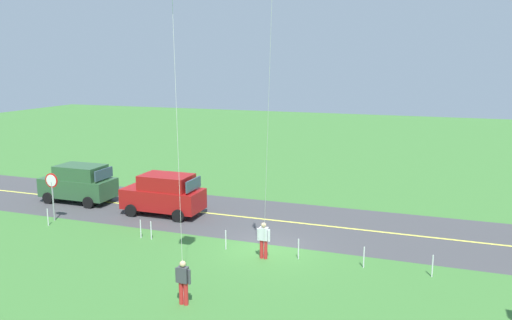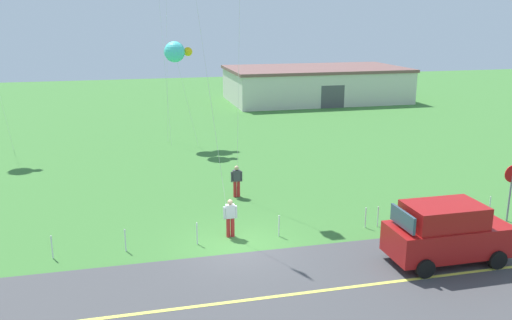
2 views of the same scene
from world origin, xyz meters
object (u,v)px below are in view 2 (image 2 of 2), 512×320
Objects in this scene: stop_sign at (511,182)px; warehouse_distant at (315,84)px; kite_green_far at (176,52)px; car_suv_foreground at (446,232)px; person_adult_companion at (230,217)px; person_adult_near at (237,180)px.

warehouse_distant is at bearing 83.89° from stop_sign.
kite_green_far is 0.39× the size of warehouse_distant.
car_suv_foreground reaches higher than person_adult_companion.
kite_green_far is at bearing 124.35° from stop_sign.
warehouse_distant reaches higher than stop_sign.
person_adult_companion is (-1.28, -4.85, 0.00)m from person_adult_near.
stop_sign is at bearing -96.11° from warehouse_distant.
stop_sign is 0.14× the size of warehouse_distant.
person_adult_near is 13.40m from kite_green_far.
car_suv_foreground is 8.26m from person_adult_companion.
person_adult_near is (-5.87, 8.99, -0.29)m from car_suv_foreground.
warehouse_distant is at bearing 160.14° from person_adult_near.
person_adult_companion is 17.83m from kite_green_far.
car_suv_foreground is at bearing -149.52° from stop_sign.
stop_sign is at bearing 30.48° from car_suv_foreground.
warehouse_distant is at bearing 46.09° from kite_green_far.
car_suv_foreground is at bearing 40.02° from person_adult_near.
kite_green_far is at bearing -165.58° from person_adult_near.
person_adult_companion is (-7.15, 4.14, -0.29)m from car_suv_foreground.
stop_sign reaches higher than person_adult_near.
kite_green_far is (-1.60, 12.11, 5.51)m from person_adult_near.
car_suv_foreground is 2.75× the size of person_adult_companion.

